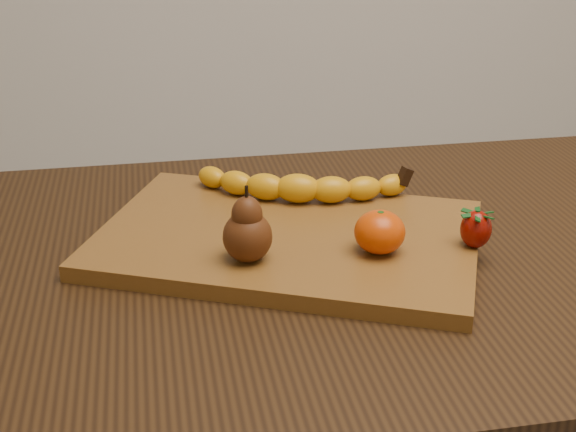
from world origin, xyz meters
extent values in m
cube|color=black|center=(0.00, 0.00, 0.74)|extent=(1.00, 0.70, 0.04)
cylinder|color=black|center=(-0.45, 0.30, 0.36)|extent=(0.05, 0.05, 0.72)
cylinder|color=black|center=(0.45, 0.30, 0.36)|extent=(0.05, 0.05, 0.72)
cube|color=brown|center=(-0.07, 0.02, 0.77)|extent=(0.53, 0.46, 0.02)
ellipsoid|color=#CC3D02|center=(0.02, -0.05, 0.80)|extent=(0.07, 0.07, 0.05)
camera|label=1|loc=(-0.23, -0.84, 1.19)|focal=50.00mm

